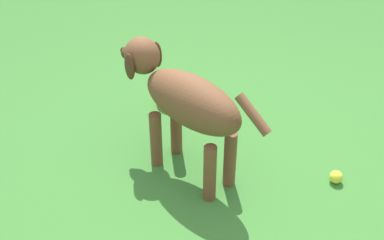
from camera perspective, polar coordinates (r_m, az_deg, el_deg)
ground at (r=2.49m, az=3.31°, el=-7.76°), size 14.00×14.00×0.00m
dog at (r=2.35m, az=-0.96°, el=2.39°), size 0.78×0.62×0.64m
tennis_ball_2 at (r=2.60m, az=15.97°, el=-6.21°), size 0.07×0.07×0.07m
water_bowl at (r=3.09m, az=-2.03°, el=2.45°), size 0.22×0.22×0.06m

